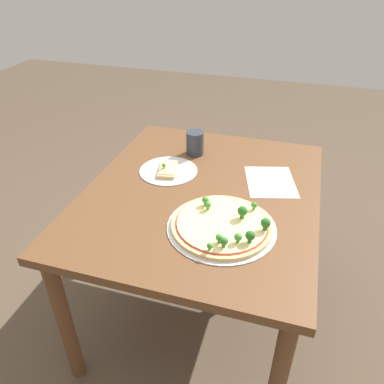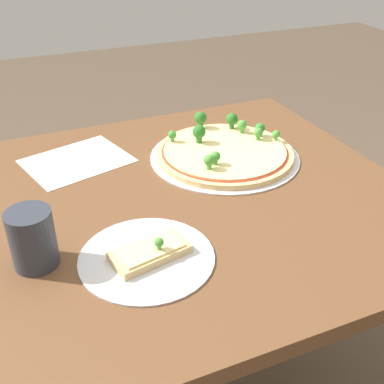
{
  "view_description": "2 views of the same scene",
  "coord_description": "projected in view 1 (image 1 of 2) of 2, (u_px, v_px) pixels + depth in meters",
  "views": [
    {
      "loc": [
        1.25,
        0.33,
        1.57
      ],
      "look_at": [
        0.05,
        -0.03,
        0.73
      ],
      "focal_mm": 35.0,
      "sensor_mm": 36.0,
      "label": 1
    },
    {
      "loc": [
        -0.31,
        -0.88,
        1.3
      ],
      "look_at": [
        0.05,
        -0.03,
        0.73
      ],
      "focal_mm": 45.0,
      "sensor_mm": 36.0,
      "label": 2
    }
  ],
  "objects": [
    {
      "name": "dining_table",
      "position": [
        202.0,
        208.0,
        1.6
      ],
      "size": [
        1.12,
        0.94,
        0.71
      ],
      "color": "brown",
      "rests_on": "ground_plane"
    },
    {
      "name": "paper_menu",
      "position": [
        271.0,
        182.0,
        1.6
      ],
      "size": [
        0.3,
        0.26,
        0.0
      ],
      "primitive_type": "cube",
      "rotation": [
        0.0,
        0.0,
        0.27
      ],
      "color": "silver",
      "rests_on": "dining_table"
    },
    {
      "name": "pizza_tray_whole",
      "position": [
        223.0,
        225.0,
        1.33
      ],
      "size": [
        0.39,
        0.39,
        0.07
      ],
      "color": "silver",
      "rests_on": "dining_table"
    },
    {
      "name": "pizza_tray_slice",
      "position": [
        168.0,
        170.0,
        1.67
      ],
      "size": [
        0.26,
        0.26,
        0.05
      ],
      "color": "silver",
      "rests_on": "dining_table"
    },
    {
      "name": "drinking_cup",
      "position": [
        195.0,
        143.0,
        1.79
      ],
      "size": [
        0.08,
        0.08,
        0.11
      ],
      "primitive_type": "cylinder",
      "color": "#2D333D",
      "rests_on": "dining_table"
    },
    {
      "name": "ground_plane",
      "position": [
        200.0,
        305.0,
        1.94
      ],
      "size": [
        8.0,
        8.0,
        0.0
      ],
      "primitive_type": "plane",
      "color": "brown"
    }
  ]
}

